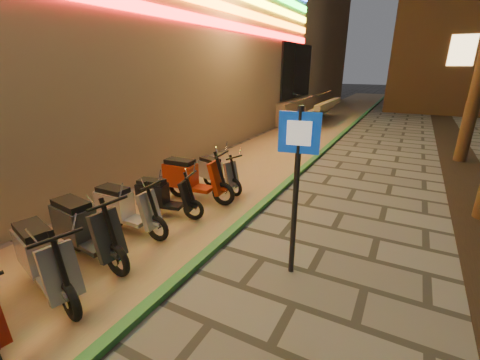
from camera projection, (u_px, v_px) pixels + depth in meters
The scene contains 9 objects.
parking_strip at pixel (272, 152), 12.23m from camera, with size 3.40×60.00×0.01m, color #8C7251.
green_curb at pixel (316, 157), 11.46m from camera, with size 0.18×60.00×0.10m, color #26672F.
pedestrian_sign at pixel (297, 171), 4.63m from camera, with size 0.58×0.12×2.64m.
scooter_6 at pixel (44, 258), 4.58m from camera, with size 1.78×0.87×1.25m.
scooter_7 at pixel (84, 228), 5.38m from camera, with size 1.85×0.73×1.30m.
scooter_8 at pixel (124, 208), 6.28m from camera, with size 1.67×0.59×1.18m.
scooter_9 at pixel (162, 196), 6.96m from camera, with size 1.53×0.70×1.07m.
scooter_10 at pixel (191, 178), 7.79m from camera, with size 1.86×0.67×1.31m.
scooter_11 at pixel (216, 173), 8.50m from camera, with size 1.50×0.78×1.06m.
Camera 1 is at (1.88, -1.05, 3.15)m, focal length 24.00 mm.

